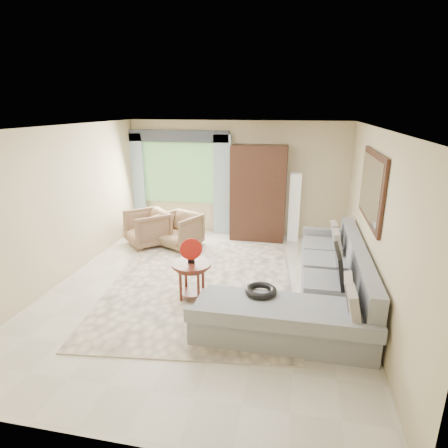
% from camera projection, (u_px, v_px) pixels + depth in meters
% --- Properties ---
extents(ground, '(6.00, 6.00, 0.00)m').
position_uv_depth(ground, '(205.00, 290.00, 6.16)').
color(ground, silver).
rests_on(ground, ground).
extents(area_rug, '(3.44, 4.32, 0.02)m').
position_uv_depth(area_rug, '(201.00, 284.00, 6.34)').
color(area_rug, '#F4E0C1').
rests_on(area_rug, ground).
extents(sectional_sofa, '(2.30, 3.46, 0.90)m').
position_uv_depth(sectional_sofa, '(318.00, 290.00, 5.57)').
color(sectional_sofa, '#929399').
rests_on(sectional_sofa, ground).
extents(tv_screen, '(0.14, 0.74, 0.48)m').
position_uv_depth(tv_screen, '(339.00, 266.00, 5.34)').
color(tv_screen, black).
rests_on(tv_screen, sectional_sofa).
extents(garden_hose, '(0.43, 0.43, 0.09)m').
position_uv_depth(garden_hose, '(261.00, 291.00, 4.98)').
color(garden_hose, black).
rests_on(garden_hose, sectional_sofa).
extents(coffee_table, '(0.60, 0.60, 0.60)m').
position_uv_depth(coffee_table, '(192.00, 280.00, 5.80)').
color(coffee_table, '#431D12').
rests_on(coffee_table, ground).
extents(red_disc, '(0.32, 0.15, 0.34)m').
position_uv_depth(red_disc, '(191.00, 249.00, 5.64)').
color(red_disc, '#B31A11').
rests_on(red_disc, coffee_table).
extents(armchair_left, '(1.16, 1.16, 0.76)m').
position_uv_depth(armchair_left, '(147.00, 228.00, 8.06)').
color(armchair_left, brown).
rests_on(armchair_left, ground).
extents(armchair_right, '(1.05, 1.06, 0.73)m').
position_uv_depth(armchair_right, '(179.00, 230.00, 7.98)').
color(armchair_right, '#856548').
rests_on(armchair_right, ground).
extents(potted_plant, '(0.52, 0.47, 0.53)m').
position_uv_depth(potted_plant, '(139.00, 224.00, 8.72)').
color(potted_plant, '#999999').
rests_on(potted_plant, ground).
extents(armoire, '(1.20, 0.55, 2.10)m').
position_uv_depth(armoire, '(258.00, 193.00, 8.28)').
color(armoire, '#321A10').
rests_on(armoire, ground).
extents(floor_lamp, '(0.24, 0.24, 1.50)m').
position_uv_depth(floor_lamp, '(294.00, 207.00, 8.28)').
color(floor_lamp, silver).
rests_on(floor_lamp, ground).
extents(window, '(1.80, 0.04, 1.40)m').
position_uv_depth(window, '(179.00, 173.00, 8.77)').
color(window, '#669E59').
rests_on(window, wall_back).
extents(curtain_left, '(0.40, 0.08, 2.30)m').
position_uv_depth(curtain_left, '(137.00, 182.00, 8.96)').
color(curtain_left, '#9EB7CC').
rests_on(curtain_left, ground).
extents(curtain_right, '(0.40, 0.08, 2.30)m').
position_uv_depth(curtain_right, '(222.00, 186.00, 8.56)').
color(curtain_right, '#9EB7CC').
rests_on(curtain_right, ground).
extents(valance, '(2.40, 0.12, 0.26)m').
position_uv_depth(valance, '(177.00, 136.00, 8.45)').
color(valance, '#1E232D').
rests_on(valance, wall_back).
extents(wall_mirror, '(0.05, 1.70, 1.05)m').
position_uv_depth(wall_mirror, '(371.00, 188.00, 5.49)').
color(wall_mirror, black).
rests_on(wall_mirror, wall_right).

